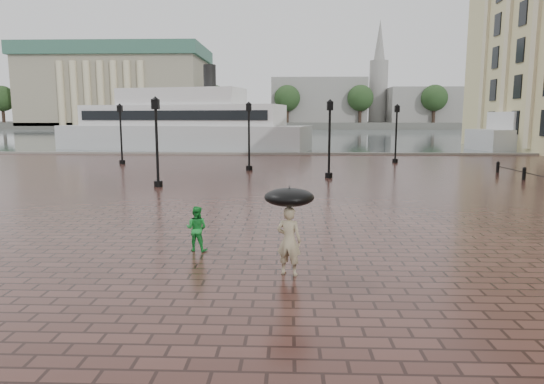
{
  "coord_description": "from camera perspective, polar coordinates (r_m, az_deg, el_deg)",
  "views": [
    {
      "loc": [
        0.67,
        -14.26,
        3.48
      ],
      "look_at": [
        0.19,
        -0.71,
        1.4
      ],
      "focal_mm": 32.0,
      "sensor_mm": 36.0,
      "label": 1
    }
  ],
  "objects": [
    {
      "name": "child_pedestrian",
      "position": [
        12.94,
        -8.87,
        -4.27
      ],
      "size": [
        0.66,
        0.56,
        1.19
      ],
      "primitive_type": "imported",
      "rotation": [
        0.0,
        0.0,
        2.94
      ],
      "color": "#1B9234",
      "rests_on": "ground"
    },
    {
      "name": "street_lamps",
      "position": [
        31.97,
        -2.07,
        6.65
      ],
      "size": [
        21.44,
        14.44,
        4.4
      ],
      "color": "black",
      "rests_on": "ground"
    },
    {
      "name": "quay_edge",
      "position": [
        46.4,
        1.19,
        4.42
      ],
      "size": [
        80.0,
        0.6,
        0.3
      ],
      "primitive_type": "cube",
      "color": "slate",
      "rests_on": "ground"
    },
    {
      "name": "distant_skyline",
      "position": [
        171.09,
        18.44,
        10.29
      ],
      "size": [
        102.5,
        22.0,
        33.0
      ],
      "color": "gray",
      "rests_on": "ground"
    },
    {
      "name": "umbrella",
      "position": [
        10.61,
        2.04,
        -0.62
      ],
      "size": [
        1.1,
        1.1,
        1.1
      ],
      "color": "black",
      "rests_on": "ground"
    },
    {
      "name": "far_shore",
      "position": [
        174.28,
        1.82,
        7.91
      ],
      "size": [
        300.0,
        60.0,
        2.0
      ],
      "primitive_type": "cube",
      "color": "#4C4C47",
      "rests_on": "ground"
    },
    {
      "name": "ground",
      "position": [
        14.7,
        -0.66,
        -4.98
      ],
      "size": [
        300.0,
        300.0,
        0.0
      ],
      "primitive_type": "plane",
      "color": "#391F1A",
      "rests_on": "ground"
    },
    {
      "name": "harbour_water",
      "position": [
        106.32,
        1.67,
        6.85
      ],
      "size": [
        240.0,
        240.0,
        0.0
      ],
      "primitive_type": "plane",
      "color": "#4D595D",
      "rests_on": "ground"
    },
    {
      "name": "far_trees",
      "position": [
        152.38,
        1.8,
        10.96
      ],
      "size": [
        188.0,
        8.0,
        13.5
      ],
      "color": "#2D2119",
      "rests_on": "ground"
    },
    {
      "name": "adult_pedestrian",
      "position": [
        10.81,
        2.01,
        -5.76
      ],
      "size": [
        0.66,
        0.54,
        1.56
      ],
      "primitive_type": "imported",
      "rotation": [
        0.0,
        0.0,
        2.81
      ],
      "color": "tan",
      "rests_on": "ground"
    },
    {
      "name": "ferry_near",
      "position": [
        54.01,
        -10.48,
        7.76
      ],
      "size": [
        28.21,
        12.5,
        9.0
      ],
      "rotation": [
        0.0,
        0.0,
        -0.22
      ],
      "color": "silver",
      "rests_on": "ground"
    },
    {
      "name": "museum",
      "position": [
        168.67,
        -17.64,
        11.87
      ],
      "size": [
        57.0,
        32.5,
        26.0
      ],
      "color": "gray",
      "rests_on": "ground"
    }
  ]
}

